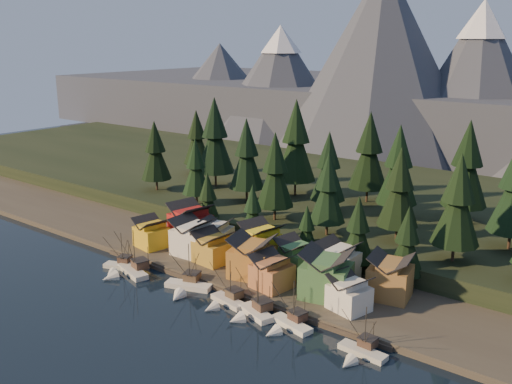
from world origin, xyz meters
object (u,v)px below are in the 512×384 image
Objects in this scene: boat_0 at (119,263)px; boat_1 at (128,266)px; boat_6 at (360,347)px; boat_4 at (252,306)px; house_back_1 at (216,234)px; house_front_1 at (193,235)px; house_front_0 at (151,232)px; house_back_0 at (190,221)px; boat_2 at (186,282)px; boat_5 at (287,319)px; boat_3 at (225,296)px.

boat_1 is (4.18, -0.77, 0.42)m from boat_0.
boat_0 is at bearing -175.51° from boat_6.
boat_4 reaches higher than house_back_1.
house_front_1 is at bearing 40.71° from boat_0.
boat_1 is at bearing -158.68° from boat_4.
house_back_1 reaches higher than house_front_0.
boat_6 is 67.01m from house_back_0.
boat_6 is at bearing -20.08° from boat_2.
boat_6 is at bearing -0.52° from house_front_0.
boat_5 is at bearing -177.89° from boat_6.
house_front_0 is at bearing -108.63° from house_back_0.
boat_1 reaches higher than house_back_1.
boat_6 is (24.53, -0.04, -0.46)m from boat_4.
boat_5 is 53.82m from house_front_0.
house_front_0 is 12.96m from house_front_1.
boat_4 is at bearing -50.17° from house_back_1.
boat_3 is 27.89m from house_front_1.
boat_6 is 1.14× the size of house_front_0.
boat_2 reaches higher than boat_5.
boat_1 reaches higher than house_front_0.
boat_4 reaches higher than boat_6.
house_front_0 is at bearing 135.29° from boat_2.
house_front_0 is 0.79× the size of house_back_0.
boat_4 is at bearing -164.62° from boat_5.
boat_0 is 0.94× the size of boat_3.
boat_2 is (17.06, 2.42, -0.17)m from boat_1.
house_front_1 is (5.49, 16.95, 4.27)m from boat_1.
house_back_0 is (-1.83, 23.55, 4.81)m from boat_1.
boat_5 is at bearing 9.60° from boat_3.
boat_4 is at bearing -6.12° from house_front_0.
boat_1 is at bearing -174.75° from boat_6.
house_back_0 is at bearing 70.58° from house_front_0.
boat_5 is 16.06m from boat_6.
boat_1 is at bearing -164.94° from boat_3.
house_front_1 is 9.87m from house_back_0.
boat_0 is at bearing -174.14° from boat_1.
house_back_0 is (2.34, 22.78, 5.23)m from boat_0.
house_front_1 is (-11.57, 14.53, 4.43)m from boat_2.
house_back_1 is (-37.11, 21.07, 3.82)m from boat_5.
house_back_0 is at bearing 65.69° from boat_0.
house_back_1 is at bearing 162.68° from boat_5.
boat_2 is 1.10× the size of boat_5.
house_back_1 is at bearing 42.77° from boat_0.
boat_2 is at bearing -168.69° from boat_5.
boat_1 is 1.08× the size of house_back_0.
boat_0 is 1.05× the size of house_front_1.
house_front_1 is at bearing 158.31° from boat_3.
boat_4 is at bearing -17.42° from boat_0.
boat_3 is 29.57m from house_back_1.
house_front_0 reaches higher than boat_0.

